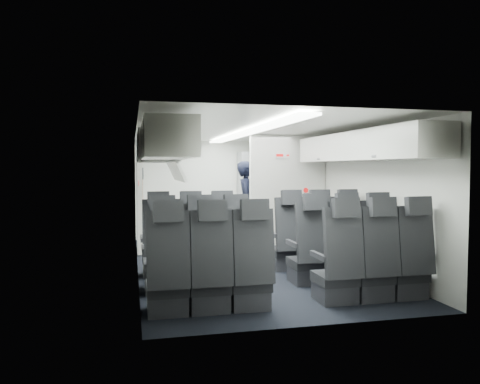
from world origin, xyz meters
name	(u,v)px	position (x,y,z in m)	size (l,w,h in m)	color
cabin_shell	(246,195)	(0.00, 0.00, 1.12)	(3.41, 6.01, 2.16)	black
seat_row_front	(254,245)	(0.00, -0.53, 0.40)	(3.33, 0.56, 1.24)	black
seat_row_mid	(272,256)	(0.00, -1.43, 0.40)	(3.33, 0.56, 1.24)	black
seat_row_rear	(295,271)	(0.00, -2.33, 0.40)	(3.33, 0.56, 1.24)	black
overhead_bin_left_rear	(166,141)	(-1.40, -2.00, 1.86)	(0.53, 1.80, 0.40)	silver
overhead_bin_left_front_open	(155,156)	(-1.44, -0.25, 1.74)	(0.64, 1.70, 0.72)	#9E9E93
overhead_bin_right_rear	(393,144)	(1.40, -2.00, 1.86)	(0.53, 1.80, 0.40)	silver
overhead_bin_right_front	(334,149)	(1.40, -0.25, 1.86)	(0.53, 1.70, 0.40)	silver
bulkhead_partition	(288,194)	(0.98, 0.80, 1.08)	(1.40, 0.15, 2.13)	silver
galley_unit	(258,195)	(0.95, 2.72, 0.95)	(0.85, 0.52, 1.90)	#939399
boarding_door	(139,200)	(-1.64, 1.55, 0.95)	(0.12, 1.27, 1.86)	silver
flight_attendant	(247,205)	(0.38, 1.40, 0.84)	(0.61, 0.40, 1.69)	black
carry_on_bag	(156,152)	(-1.43, -0.48, 1.79)	(0.44, 0.31, 0.26)	black
papers	(258,194)	(0.57, 1.35, 1.06)	(0.21, 0.02, 0.15)	white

